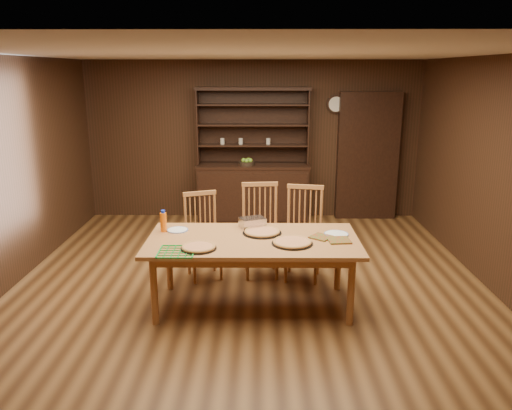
{
  "coord_description": "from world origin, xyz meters",
  "views": [
    {
      "loc": [
        0.12,
        -5.31,
        2.42
      ],
      "look_at": [
        0.07,
        0.4,
        0.89
      ],
      "focal_mm": 35.0,
      "sensor_mm": 36.0,
      "label": 1
    }
  ],
  "objects_px": {
    "dining_table": "(253,245)",
    "chair_center": "(260,226)",
    "china_hutch": "(253,185)",
    "chair_right": "(304,229)",
    "chair_left": "(202,232)",
    "juice_bottle": "(163,222)"
  },
  "relations": [
    {
      "from": "china_hutch",
      "to": "chair_right",
      "type": "height_order",
      "value": "china_hutch"
    },
    {
      "from": "chair_center",
      "to": "china_hutch",
      "type": "bearing_deg",
      "value": 88.12
    },
    {
      "from": "dining_table",
      "to": "china_hutch",
      "type": "bearing_deg",
      "value": 90.82
    },
    {
      "from": "chair_right",
      "to": "dining_table",
      "type": "bearing_deg",
      "value": -115.78
    },
    {
      "from": "dining_table",
      "to": "chair_center",
      "type": "distance_m",
      "value": 0.92
    },
    {
      "from": "chair_center",
      "to": "juice_bottle",
      "type": "relative_size",
      "value": 4.73
    },
    {
      "from": "chair_center",
      "to": "dining_table",
      "type": "bearing_deg",
      "value": -99.9
    },
    {
      "from": "chair_center",
      "to": "chair_left",
      "type": "bearing_deg",
      "value": -177.58
    },
    {
      "from": "chair_left",
      "to": "dining_table",
      "type": "bearing_deg",
      "value": -72.93
    },
    {
      "from": "chair_left",
      "to": "chair_center",
      "type": "height_order",
      "value": "chair_center"
    },
    {
      "from": "china_hutch",
      "to": "chair_right",
      "type": "distance_m",
      "value": 2.46
    },
    {
      "from": "chair_left",
      "to": "chair_right",
      "type": "xyz_separation_m",
      "value": [
        1.21,
        -0.01,
        0.05
      ]
    },
    {
      "from": "china_hutch",
      "to": "chair_right",
      "type": "bearing_deg",
      "value": -74.95
    },
    {
      "from": "china_hutch",
      "to": "dining_table",
      "type": "relative_size",
      "value": 1.0
    },
    {
      "from": "china_hutch",
      "to": "chair_center",
      "type": "xyz_separation_m",
      "value": [
        0.12,
        -2.28,
        0.0
      ]
    },
    {
      "from": "china_hutch",
      "to": "chair_center",
      "type": "relative_size",
      "value": 1.94
    },
    {
      "from": "chair_left",
      "to": "chair_center",
      "type": "xyz_separation_m",
      "value": [
        0.7,
        0.09,
        0.05
      ]
    },
    {
      "from": "dining_table",
      "to": "chair_center",
      "type": "relative_size",
      "value": 1.94
    },
    {
      "from": "chair_center",
      "to": "chair_right",
      "type": "bearing_deg",
      "value": -16.35
    },
    {
      "from": "china_hutch",
      "to": "juice_bottle",
      "type": "relative_size",
      "value": 9.16
    },
    {
      "from": "chair_right",
      "to": "juice_bottle",
      "type": "relative_size",
      "value": 4.7
    },
    {
      "from": "dining_table",
      "to": "chair_left",
      "type": "height_order",
      "value": "chair_left"
    }
  ]
}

